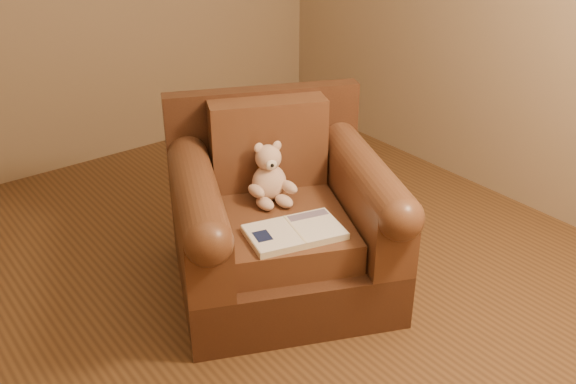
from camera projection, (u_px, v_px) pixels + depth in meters
floor at (228, 311)px, 2.99m from camera, size 4.00×4.00×0.00m
armchair at (280, 221)px, 3.06m from camera, size 1.27×1.24×0.88m
teddy_bear at (270, 179)px, 3.04m from camera, size 0.21×0.25×0.29m
guidebook at (295, 232)px, 2.78m from camera, size 0.46×0.34×0.03m
side_table at (271, 193)px, 3.47m from camera, size 0.36×0.36×0.50m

